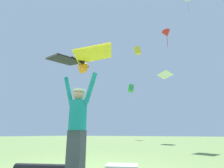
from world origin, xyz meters
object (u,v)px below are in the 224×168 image
object	(u,v)px
kite_flyer_person	(77,124)
distant_kite_green_high_left	(131,88)
distant_kite_white_high_right	(165,74)
distant_kite_white_low_left	(187,0)
held_stunt_kite	(79,60)
distant_kite_yellow_overhead_distant	(138,50)
distant_kite_red_far_center	(167,34)

from	to	relation	value
kite_flyer_person	distant_kite_green_high_left	bearing A→B (deg)	112.75
kite_flyer_person	distant_kite_white_high_right	world-z (taller)	distant_kite_white_high_right
distant_kite_green_high_left	distant_kite_white_low_left	bearing A→B (deg)	-9.50
held_stunt_kite	distant_kite_white_low_left	distance (m)	28.99
held_stunt_kite	distant_kite_yellow_overhead_distant	distance (m)	25.01
distant_kite_red_far_center	kite_flyer_person	bearing A→B (deg)	-85.68
kite_flyer_person	distant_kite_red_far_center	bearing A→B (deg)	94.32
kite_flyer_person	held_stunt_kite	world-z (taller)	held_stunt_kite
kite_flyer_person	distant_kite_yellow_overhead_distant	bearing A→B (deg)	109.15
kite_flyer_person	distant_kite_yellow_overhead_distant	size ratio (longest dim) A/B	1.56
kite_flyer_person	distant_kite_white_high_right	bearing A→B (deg)	92.72
kite_flyer_person	distant_kite_yellow_overhead_distant	distance (m)	25.56
kite_flyer_person	distant_kite_white_high_right	size ratio (longest dim) A/B	1.82
kite_flyer_person	distant_kite_white_high_right	distance (m)	9.65
distant_kite_white_high_right	distant_kite_red_far_center	bearing A→B (deg)	97.44
kite_flyer_person	distant_kite_white_low_left	world-z (taller)	distant_kite_white_low_left
distant_kite_red_far_center	distant_kite_yellow_overhead_distant	distance (m)	10.33
held_stunt_kite	distant_kite_yellow_overhead_distant	size ratio (longest dim) A/B	1.31
distant_kite_white_high_right	distant_kite_yellow_overhead_distant	bearing A→B (deg)	119.57
held_stunt_kite	distant_kite_green_high_left	bearing A→B (deg)	112.71
distant_kite_white_low_left	distant_kite_green_high_left	world-z (taller)	distant_kite_white_low_left
distant_kite_green_high_left	kite_flyer_person	bearing A→B (deg)	-67.25
kite_flyer_person	distant_kite_green_high_left	distance (m)	27.22
kite_flyer_person	distant_kite_white_low_left	distance (m)	29.78
held_stunt_kite	distant_kite_yellow_overhead_distant	world-z (taller)	distant_kite_yellow_overhead_distant
distant_kite_white_low_left	distant_kite_yellow_overhead_distant	size ratio (longest dim) A/B	2.50
distant_kite_red_far_center	distant_kite_white_low_left	xyz separation A→B (m)	(1.70, 8.91, 10.20)
distant_kite_green_high_left	distant_kite_yellow_overhead_distant	size ratio (longest dim) A/B	1.20
kite_flyer_person	distant_kite_yellow_overhead_distant	xyz separation A→B (m)	(-7.30, 21.01, 12.61)
distant_kite_yellow_overhead_distant	distant_kite_red_far_center	bearing A→B (deg)	-50.36
distant_kite_white_high_right	distant_kite_yellow_overhead_distant	world-z (taller)	distant_kite_yellow_overhead_distant
distant_kite_white_low_left	kite_flyer_person	bearing A→B (deg)	-91.75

